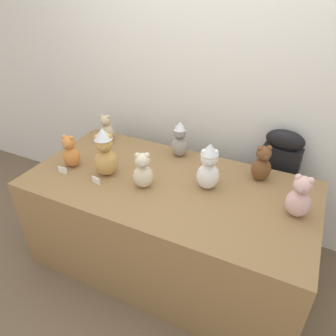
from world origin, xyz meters
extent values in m
plane|color=brown|center=(0.00, 0.00, 0.00)|extent=(10.00, 10.00, 0.00)
cube|color=white|center=(0.00, 0.99, 1.30)|extent=(7.00, 0.08, 2.60)
cube|color=olive|center=(0.00, 0.25, 0.38)|extent=(1.96, 0.98, 0.76)
cube|color=black|center=(0.65, 0.87, 0.44)|extent=(0.29, 0.14, 0.89)
ellipsoid|color=black|center=(0.65, 0.87, 0.95)|extent=(0.29, 0.14, 0.15)
ellipsoid|color=#CCB78E|center=(-0.74, 0.60, 0.83)|extent=(0.14, 0.12, 0.15)
sphere|color=#CCB78E|center=(-0.74, 0.60, 0.94)|extent=(0.09, 0.09, 0.09)
sphere|color=#CCB78E|center=(-0.77, 0.59, 0.98)|extent=(0.03, 0.03, 0.03)
sphere|color=#CCB78E|center=(-0.71, 0.60, 0.98)|extent=(0.03, 0.03, 0.03)
sphere|color=#9D8E71|center=(-0.73, 0.56, 0.94)|extent=(0.04, 0.04, 0.04)
ellipsoid|color=gray|center=(-0.08, 0.63, 0.84)|extent=(0.16, 0.14, 0.16)
sphere|color=gray|center=(-0.08, 0.63, 0.96)|extent=(0.10, 0.10, 0.10)
sphere|color=gray|center=(-0.11, 0.62, 0.99)|extent=(0.04, 0.04, 0.04)
sphere|color=gray|center=(-0.06, 0.64, 0.99)|extent=(0.04, 0.04, 0.04)
sphere|color=slate|center=(-0.07, 0.59, 0.95)|extent=(0.04, 0.04, 0.04)
cone|color=silver|center=(-0.08, 0.63, 1.01)|extent=(0.10, 0.10, 0.06)
ellipsoid|color=brown|center=(0.55, 0.57, 0.84)|extent=(0.17, 0.17, 0.17)
sphere|color=brown|center=(0.55, 0.57, 0.97)|extent=(0.10, 0.10, 0.10)
sphere|color=brown|center=(0.52, 0.55, 1.00)|extent=(0.04, 0.04, 0.04)
sphere|color=brown|center=(0.58, 0.58, 1.00)|extent=(0.04, 0.04, 0.04)
sphere|color=brown|center=(0.57, 0.53, 0.96)|extent=(0.04, 0.04, 0.04)
ellipsoid|color=beige|center=(0.82, 0.28, 0.85)|extent=(0.15, 0.13, 0.17)
sphere|color=beige|center=(0.82, 0.28, 0.98)|extent=(0.10, 0.10, 0.10)
sphere|color=beige|center=(0.79, 0.28, 1.02)|extent=(0.04, 0.04, 0.04)
sphere|color=beige|center=(0.85, 0.28, 1.02)|extent=(0.04, 0.04, 0.04)
sphere|color=#A88783|center=(0.82, 0.24, 0.97)|extent=(0.04, 0.04, 0.04)
ellipsoid|color=white|center=(0.26, 0.31, 0.85)|extent=(0.19, 0.18, 0.18)
sphere|color=white|center=(0.26, 0.31, 0.99)|extent=(0.11, 0.11, 0.11)
sphere|color=white|center=(0.23, 0.30, 1.03)|extent=(0.04, 0.04, 0.04)
sphere|color=white|center=(0.29, 0.33, 1.03)|extent=(0.04, 0.04, 0.04)
sphere|color=#B4B3AF|center=(0.28, 0.27, 0.98)|extent=(0.05, 0.05, 0.05)
cone|color=silver|center=(0.26, 0.31, 1.06)|extent=(0.12, 0.12, 0.07)
ellipsoid|color=beige|center=(-0.13, 0.14, 0.84)|extent=(0.17, 0.16, 0.16)
sphere|color=beige|center=(-0.13, 0.14, 0.96)|extent=(0.10, 0.10, 0.10)
sphere|color=beige|center=(-0.16, 0.13, 1.00)|extent=(0.04, 0.04, 0.04)
sphere|color=beige|center=(-0.10, 0.15, 1.00)|extent=(0.04, 0.04, 0.04)
sphere|color=#ABA08A|center=(-0.11, 0.10, 0.96)|extent=(0.04, 0.04, 0.04)
ellipsoid|color=tan|center=(-0.43, 0.16, 0.86)|extent=(0.21, 0.20, 0.20)
sphere|color=tan|center=(-0.43, 0.16, 1.01)|extent=(0.12, 0.12, 0.12)
sphere|color=tan|center=(-0.47, 0.14, 1.06)|extent=(0.04, 0.04, 0.04)
sphere|color=tan|center=(-0.40, 0.18, 1.06)|extent=(0.04, 0.04, 0.04)
sphere|color=olive|center=(-0.41, 0.11, 1.00)|extent=(0.05, 0.05, 0.05)
cone|color=silver|center=(-0.43, 0.16, 1.08)|extent=(0.13, 0.13, 0.08)
ellipsoid|color=#D17F3D|center=(-0.73, 0.14, 0.84)|extent=(0.15, 0.13, 0.16)
sphere|color=#D17F3D|center=(-0.73, 0.14, 0.96)|extent=(0.10, 0.10, 0.10)
sphere|color=#D17F3D|center=(-0.76, 0.14, 0.99)|extent=(0.04, 0.04, 0.04)
sphere|color=#D17F3D|center=(-0.70, 0.15, 0.99)|extent=(0.04, 0.04, 0.04)
sphere|color=#A06536|center=(-0.72, 0.10, 0.95)|extent=(0.04, 0.04, 0.04)
cube|color=white|center=(-0.73, 0.03, 0.79)|extent=(0.07, 0.01, 0.05)
cube|color=white|center=(-0.43, 0.03, 0.79)|extent=(0.07, 0.02, 0.05)
camera|label=1|loc=(0.77, -1.33, 1.99)|focal=33.54mm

